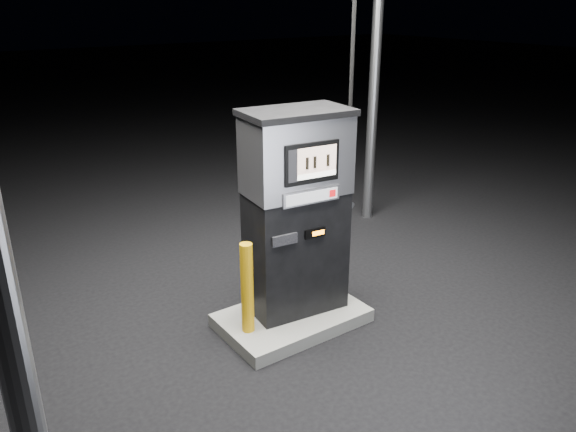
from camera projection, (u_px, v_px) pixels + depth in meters
ground at (292, 323)px, 6.39m from camera, size 80.00×80.00×0.00m
pump_island at (292, 318)px, 6.37m from camera, size 1.60×1.00×0.15m
fuel_dispenser at (296, 211)px, 6.06m from camera, size 1.28×0.79×4.70m
bollard_left at (247, 288)px, 5.81m from camera, size 0.17×0.17×1.01m
bollard_right at (336, 254)px, 6.67m from camera, size 0.16×0.16×0.93m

